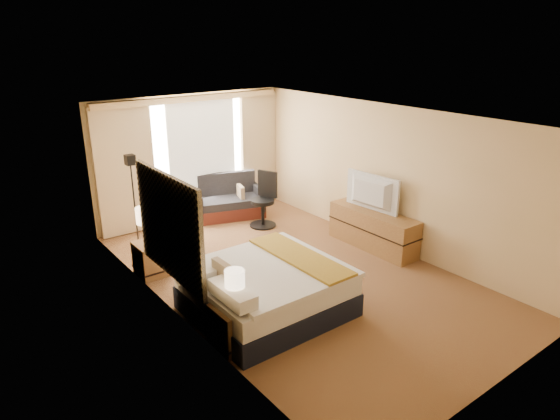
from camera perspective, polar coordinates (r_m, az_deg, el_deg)
floor at (r=8.29m, az=1.76°, el=-7.35°), size 4.20×7.00×0.02m
ceiling at (r=7.48m, az=1.98°, el=10.68°), size 4.20×7.00×0.02m
wall_back at (r=10.63m, az=-10.19°, el=5.96°), size 4.20×0.02×2.60m
wall_front at (r=5.74m, az=24.71°, el=-7.79°), size 4.20×0.02×2.60m
wall_left at (r=6.74m, az=-12.14°, el=-2.28°), size 0.02×7.00×2.60m
wall_right at (r=9.20m, az=12.08°, el=3.69°), size 0.02×7.00×2.60m
headboard at (r=6.93m, az=-12.55°, el=-1.86°), size 0.06×1.85×1.50m
nightstand_left at (r=6.47m, az=-5.43°, el=-13.11°), size 0.45×0.52×0.55m
nightstand_right at (r=8.45m, az=-14.54°, el=-5.41°), size 0.45×0.52×0.55m
media_dresser at (r=9.31m, az=10.57°, el=-2.19°), size 0.50×1.80×0.70m
window at (r=10.71m, az=-8.94°, el=6.24°), size 2.30×0.02×2.30m
curtains at (r=10.50m, az=-9.96°, el=6.42°), size 4.12×0.19×2.56m
bed at (r=7.10m, az=-1.60°, el=-9.05°), size 2.01×1.84×0.98m
loveseat at (r=10.80m, az=-5.92°, el=0.84°), size 1.61×1.17×0.90m
floor_lamp at (r=9.28m, az=-16.52°, el=3.00°), size 0.22×0.22×1.74m
desk_chair at (r=10.16m, az=-1.82°, el=0.91°), size 0.56×0.56×1.12m
lamp_left at (r=6.11m, az=-5.20°, el=-7.87°), size 0.25×0.25×0.52m
lamp_right at (r=8.11m, az=-15.12°, el=-0.68°), size 0.30×0.30×0.64m
tissue_box at (r=6.23m, az=-3.71°, el=-10.89°), size 0.16×0.16×0.11m
telephone at (r=8.41m, az=-14.30°, el=-3.19°), size 0.21×0.17×0.07m
television at (r=9.13m, az=10.05°, el=1.92°), size 0.24×1.15×0.66m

